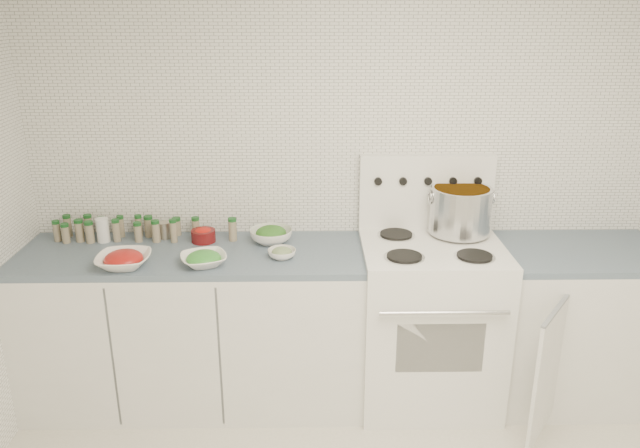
{
  "coord_description": "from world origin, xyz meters",
  "views": [
    {
      "loc": [
        -0.18,
        -1.92,
        2.16
      ],
      "look_at": [
        -0.13,
        1.14,
        1.07
      ],
      "focal_mm": 35.0,
      "sensor_mm": 36.0,
      "label": 1
    }
  ],
  "objects": [
    {
      "name": "bowl_tomato",
      "position": [
        -1.12,
        1.0,
        0.94
      ],
      "size": [
        0.27,
        0.27,
        0.09
      ],
      "color": "white",
      "rests_on": "counter_left"
    },
    {
      "name": "bowl_zucchini",
      "position": [
        -0.33,
        1.1,
        0.93
      ],
      "size": [
        0.17,
        0.17,
        0.06
      ],
      "color": "white",
      "rests_on": "counter_left"
    },
    {
      "name": "bowl_snowpea",
      "position": [
        -0.72,
        1.01,
        0.93
      ],
      "size": [
        0.29,
        0.29,
        0.08
      ],
      "color": "white",
      "rests_on": "counter_left"
    },
    {
      "name": "stock_pot",
      "position": [
        0.65,
        1.35,
        1.09
      ],
      "size": [
        0.36,
        0.34,
        0.26
      ],
      "rotation": [
        0.0,
        0.0,
        -0.14
      ],
      "color": "silver",
      "rests_on": "stove"
    },
    {
      "name": "counter_right",
      "position": [
        1.3,
        1.19,
        0.45
      ],
      "size": [
        0.89,
        0.95,
        0.9
      ],
      "color": "white",
      "rests_on": "ground"
    },
    {
      "name": "room_walls",
      "position": [
        0.0,
        0.0,
        1.56
      ],
      "size": [
        3.54,
        3.04,
        2.52
      ],
      "color": "white",
      "rests_on": "ground"
    },
    {
      "name": "tin_can",
      "position": [
        -1.0,
        1.4,
        0.95
      ],
      "size": [
        0.07,
        0.07,
        0.09
      ],
      "primitive_type": "cylinder",
      "rotation": [
        0.0,
        0.0,
        0.02
      ],
      "color": "#ACA291",
      "rests_on": "counter_left"
    },
    {
      "name": "salt_canister",
      "position": [
        -1.33,
        1.35,
        0.97
      ],
      "size": [
        0.09,
        0.09,
        0.14
      ],
      "primitive_type": "cylinder",
      "rotation": [
        0.0,
        0.0,
        -0.4
      ],
      "color": "white",
      "rests_on": "counter_left"
    },
    {
      "name": "stove",
      "position": [
        0.48,
        1.19,
        0.5
      ],
      "size": [
        0.76,
        0.7,
        1.36
      ],
      "color": "white",
      "rests_on": "ground"
    },
    {
      "name": "counter_left",
      "position": [
        -0.82,
        1.19,
        0.45
      ],
      "size": [
        1.85,
        0.62,
        0.9
      ],
      "color": "white",
      "rests_on": "ground"
    },
    {
      "name": "bowl_broccoli",
      "position": [
        -0.4,
        1.33,
        0.94
      ],
      "size": [
        0.3,
        0.3,
        0.1
      ],
      "color": "white",
      "rests_on": "counter_left"
    },
    {
      "name": "spice_cluster",
      "position": [
        -1.21,
        1.39,
        0.96
      ],
      "size": [
        1.02,
        0.16,
        0.13
      ],
      "color": "gray",
      "rests_on": "counter_left"
    },
    {
      "name": "bowl_pepper",
      "position": [
        -0.78,
        1.34,
        0.94
      ],
      "size": [
        0.14,
        0.14,
        0.08
      ],
      "color": "#580F11",
      "rests_on": "counter_left"
    }
  ]
}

